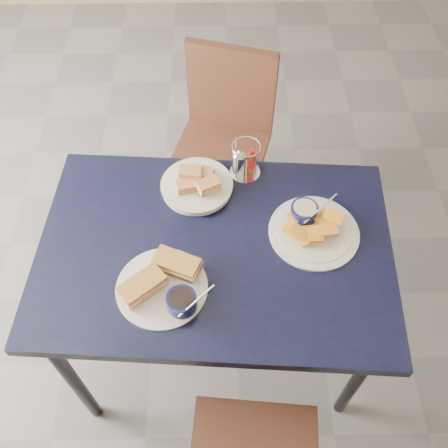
{
  "coord_description": "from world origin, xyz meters",
  "views": [
    {
      "loc": [
        -0.07,
        -1.09,
        2.1
      ],
      "look_at": [
        -0.06,
        -0.17,
        0.82
      ],
      "focal_mm": 40.0,
      "sensor_mm": 36.0,
      "label": 1
    }
  ],
  "objects_px": {
    "chair_far": "(220,127)",
    "plantain_plate": "(311,226)",
    "sandwich_plate": "(165,284)",
    "condiment_caddy": "(244,162)",
    "bread_basket": "(197,184)",
    "dining_table": "(215,258)"
  },
  "relations": [
    {
      "from": "sandwich_plate",
      "to": "condiment_caddy",
      "type": "height_order",
      "value": "condiment_caddy"
    },
    {
      "from": "chair_far",
      "to": "sandwich_plate",
      "type": "xyz_separation_m",
      "value": [
        -0.18,
        -0.98,
        0.28
      ]
    },
    {
      "from": "sandwich_plate",
      "to": "bread_basket",
      "type": "distance_m",
      "value": 0.4
    },
    {
      "from": "chair_far",
      "to": "sandwich_plate",
      "type": "relative_size",
      "value": 2.8
    },
    {
      "from": "plantain_plate",
      "to": "condiment_caddy",
      "type": "xyz_separation_m",
      "value": [
        -0.21,
        0.25,
        0.04
      ]
    },
    {
      "from": "dining_table",
      "to": "sandwich_plate",
      "type": "xyz_separation_m",
      "value": [
        -0.15,
        -0.15,
        0.1
      ]
    },
    {
      "from": "sandwich_plate",
      "to": "condiment_caddy",
      "type": "bearing_deg",
      "value": 61.03
    },
    {
      "from": "chair_far",
      "to": "bread_basket",
      "type": "distance_m",
      "value": 0.65
    },
    {
      "from": "chair_far",
      "to": "condiment_caddy",
      "type": "relative_size",
      "value": 6.29
    },
    {
      "from": "plantain_plate",
      "to": "condiment_caddy",
      "type": "bearing_deg",
      "value": 129.64
    },
    {
      "from": "bread_basket",
      "to": "plantain_plate",
      "type": "bearing_deg",
      "value": -25.7
    },
    {
      "from": "plantain_plate",
      "to": "bread_basket",
      "type": "relative_size",
      "value": 1.2
    },
    {
      "from": "dining_table",
      "to": "sandwich_plate",
      "type": "relative_size",
      "value": 3.92
    },
    {
      "from": "chair_far",
      "to": "dining_table",
      "type": "bearing_deg",
      "value": -91.9
    },
    {
      "from": "sandwich_plate",
      "to": "bread_basket",
      "type": "xyz_separation_m",
      "value": [
        0.09,
        0.39,
        -0.0
      ]
    },
    {
      "from": "dining_table",
      "to": "chair_far",
      "type": "bearing_deg",
      "value": 88.1
    },
    {
      "from": "chair_far",
      "to": "sandwich_plate",
      "type": "height_order",
      "value": "sandwich_plate"
    },
    {
      "from": "condiment_caddy",
      "to": "chair_far",
      "type": "bearing_deg",
      "value": 98.73
    },
    {
      "from": "sandwich_plate",
      "to": "plantain_plate",
      "type": "distance_m",
      "value": 0.51
    },
    {
      "from": "chair_far",
      "to": "plantain_plate",
      "type": "xyz_separation_m",
      "value": [
        0.29,
        -0.76,
        0.28
      ]
    },
    {
      "from": "dining_table",
      "to": "plantain_plate",
      "type": "distance_m",
      "value": 0.33
    },
    {
      "from": "sandwich_plate",
      "to": "dining_table",
      "type": "bearing_deg",
      "value": 44.05
    }
  ]
}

